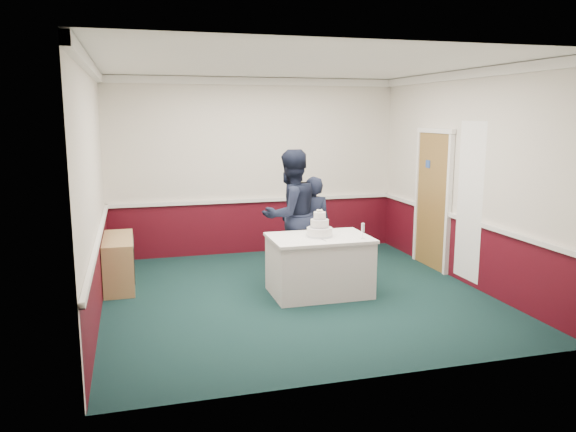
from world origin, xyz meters
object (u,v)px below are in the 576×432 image
object	(u,v)px
sideboard	(119,262)
cake_table	(319,265)
wedding_cake	(320,228)
person_woman	(312,226)
person_man	(291,215)
cake_knife	(322,240)
champagne_flute	(363,228)

from	to	relation	value
sideboard	cake_table	bearing A→B (deg)	-22.38
cake_table	wedding_cake	xyz separation A→B (m)	(0.00, 0.00, 0.50)
sideboard	cake_table	world-z (taller)	cake_table
sideboard	wedding_cake	bearing A→B (deg)	-22.38
person_woman	person_man	bearing A→B (deg)	27.81
cake_knife	champagne_flute	distance (m)	0.55
wedding_cake	person_man	size ratio (longest dim) A/B	0.19
wedding_cake	champagne_flute	bearing A→B (deg)	-29.25
cake_knife	person_man	size ratio (longest dim) A/B	0.12
sideboard	wedding_cake	world-z (taller)	wedding_cake
sideboard	person_woman	size ratio (longest dim) A/B	0.80
sideboard	person_man	bearing A→B (deg)	-6.66
cake_table	champagne_flute	bearing A→B (deg)	-29.25
sideboard	cake_table	xyz separation A→B (m)	(2.59, -1.07, 0.05)
wedding_cake	person_man	bearing A→B (deg)	102.54
cake_table	cake_knife	size ratio (longest dim) A/B	6.00
person_woman	wedding_cake	bearing A→B (deg)	86.70
cake_knife	person_woman	bearing A→B (deg)	68.58
cake_table	person_man	distance (m)	0.97
person_man	champagne_flute	bearing A→B (deg)	101.97
cake_table	person_woman	distance (m)	1.00
cake_knife	person_man	xyz separation A→B (m)	(-0.14, 0.99, 0.16)
cake_table	sideboard	bearing A→B (deg)	157.62
cake_knife	champagne_flute	size ratio (longest dim) A/B	1.07
wedding_cake	person_woman	bearing A→B (deg)	77.63
sideboard	champagne_flute	size ratio (longest dim) A/B	5.85
cake_knife	person_man	world-z (taller)	person_man
cake_knife	person_man	distance (m)	1.01
cake_knife	sideboard	bearing A→B (deg)	143.94
person_man	person_woman	distance (m)	0.45
cake_knife	champagne_flute	bearing A→B (deg)	-18.32
person_man	person_woman	world-z (taller)	person_man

